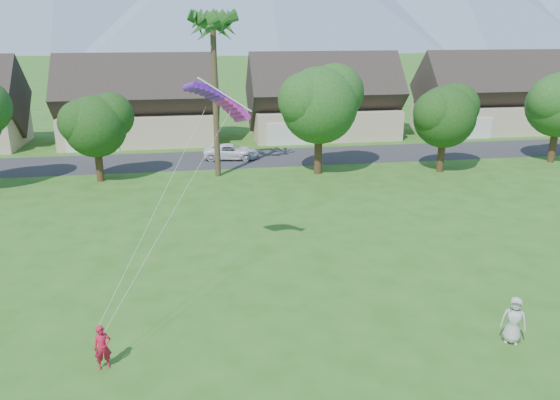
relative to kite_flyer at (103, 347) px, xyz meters
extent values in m
cube|color=#2D2D30|center=(7.28, 30.38, -0.82)|extent=(90.00, 7.00, 0.01)
imported|color=red|center=(0.00, 0.00, 0.00)|extent=(0.69, 0.55, 1.65)
imported|color=#B0B0AB|center=(15.04, -0.76, 0.11)|extent=(1.09, 0.98, 1.87)
imported|color=white|center=(6.73, 30.38, -0.16)|extent=(5.06, 2.86, 1.33)
cube|color=beige|center=(-1.72, 39.38, 0.68)|extent=(15.00, 8.00, 3.00)
cube|color=#382D28|center=(-1.72, 39.38, 3.96)|extent=(15.75, 8.15, 8.15)
cube|color=silver|center=(-5.92, 35.32, 0.28)|extent=(4.80, 0.12, 2.20)
cube|color=beige|center=(17.28, 39.38, 0.68)|extent=(15.00, 8.00, 3.00)
cube|color=#382D28|center=(17.28, 39.38, 3.96)|extent=(15.75, 8.15, 8.15)
cube|color=silver|center=(13.08, 35.32, 0.28)|extent=(4.80, 0.12, 2.20)
cube|color=beige|center=(36.28, 39.38, 0.68)|extent=(15.00, 8.00, 3.00)
cube|color=#382D28|center=(36.28, 39.38, 3.96)|extent=(15.75, 8.15, 8.15)
cube|color=silver|center=(32.08, 35.32, 0.28)|extent=(4.80, 0.12, 2.20)
cylinder|color=#47301C|center=(-3.72, 24.88, 0.26)|extent=(0.56, 0.56, 2.18)
sphere|color=#214916|center=(-3.72, 24.88, 3.39)|extent=(4.62, 4.62, 4.62)
cylinder|color=#47301C|center=(13.28, 24.38, 0.58)|extent=(0.62, 0.62, 2.82)
sphere|color=#214916|center=(13.28, 24.38, 4.63)|extent=(5.98, 5.98, 5.98)
cylinder|color=#47301C|center=(23.28, 23.38, 0.33)|extent=(0.58, 0.58, 2.30)
sphere|color=#214916|center=(23.28, 23.38, 3.64)|extent=(4.90, 4.90, 4.90)
cylinder|color=#47301C|center=(34.28, 24.88, 0.46)|extent=(0.60, 0.60, 2.56)
sphere|color=#214916|center=(34.28, 24.88, 4.14)|extent=(5.44, 5.44, 5.44)
cylinder|color=#4C3D26|center=(5.28, 24.88, 5.18)|extent=(0.44, 0.44, 12.00)
sphere|color=#286021|center=(5.28, 24.88, 11.48)|extent=(3.00, 3.00, 3.00)
cube|color=#5F17AE|center=(3.93, 7.27, 7.60)|extent=(1.77, 1.44, 0.50)
cube|color=#BE239F|center=(5.46, 7.27, 7.60)|extent=(1.77, 1.44, 0.50)
camera|label=1|loc=(3.48, -17.21, 10.73)|focal=35.00mm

